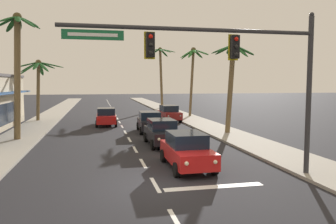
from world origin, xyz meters
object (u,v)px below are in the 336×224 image
sedan_third_in_queue (162,132)px  palm_left_second (18,58)px  palm_left_third (38,75)px  sedan_fifth_in_queue (150,122)px  palm_right_second (232,69)px  sedan_oncoming_far (106,117)px  sedan_parked_nearest_kerb (169,113)px  traffic_signal_mast (238,61)px  sedan_lead_at_stop_bar (187,150)px  palm_right_farthest (161,66)px  palm_right_third (193,65)px

sedan_third_in_queue → palm_left_second: (-9.39, 3.55, 4.93)m
palm_left_third → sedan_fifth_in_queue: bearing=-43.5°
sedan_fifth_in_queue → palm_right_second: (6.11, -2.57, 4.31)m
sedan_oncoming_far → sedan_parked_nearest_kerb: 7.02m
traffic_signal_mast → palm_left_third: (-11.57, 24.09, -0.03)m
sedan_lead_at_stop_bar → palm_left_second: bearing=134.7°
sedan_parked_nearest_kerb → palm_left_second: bearing=-142.7°
sedan_oncoming_far → palm_right_farthest: size_ratio=0.47×
palm_right_second → traffic_signal_mast: bearing=-111.9°
traffic_signal_mast → palm_left_second: (-10.87, 11.98, 0.87)m
palm_right_second → sedan_parked_nearest_kerb: bearing=106.4°
palm_right_farthest → sedan_third_in_queue: bearing=-100.6°
palm_left_third → palm_right_third: size_ratio=0.79×
sedan_oncoming_far → traffic_signal_mast: bearing=-76.2°
sedan_lead_at_stop_bar → palm_right_third: size_ratio=0.54×
sedan_parked_nearest_kerb → palm_left_second: size_ratio=0.51×
palm_left_second → palm_left_third: palm_left_second is taller
traffic_signal_mast → palm_right_second: size_ratio=1.43×
sedan_lead_at_stop_bar → palm_right_farthest: palm_right_farthest is taller
sedan_third_in_queue → traffic_signal_mast: bearing=-80.0°
sedan_third_in_queue → palm_left_third: bearing=122.8°
palm_left_third → palm_right_second: (16.32, -12.25, 0.29)m
sedan_fifth_in_queue → sedan_lead_at_stop_bar: bearing=-90.4°
sedan_parked_nearest_kerb → palm_right_second: palm_right_second is taller
traffic_signal_mast → sedan_lead_at_stop_bar: bearing=120.3°
palm_right_second → palm_right_farthest: bearing=91.2°
sedan_third_in_queue → palm_right_third: bearing=67.4°
sedan_parked_nearest_kerb → traffic_signal_mast: bearing=-94.9°
palm_right_third → sedan_oncoming_far: bearing=-150.2°
sedan_fifth_in_queue → sedan_parked_nearest_kerb: 7.95m
sedan_fifth_in_queue → palm_right_farthest: size_ratio=0.47×
sedan_parked_nearest_kerb → palm_right_second: 11.12m
traffic_signal_mast → sedan_lead_at_stop_bar: size_ratio=2.33×
sedan_oncoming_far → sedan_third_in_queue: bearing=-73.3°
sedan_lead_at_stop_bar → sedan_oncoming_far: (-3.35, 16.95, 0.00)m
sedan_third_in_queue → palm_left_second: 11.18m
sedan_fifth_in_queue → sedan_third_in_queue: bearing=-91.2°
sedan_lead_at_stop_bar → palm_right_third: palm_right_third is taller
sedan_oncoming_far → palm_left_third: size_ratio=0.69×
sedan_lead_at_stop_bar → sedan_fifth_in_queue: (0.08, 11.96, 0.00)m
traffic_signal_mast → palm_left_third: 26.73m
sedan_fifth_in_queue → palm_right_third: 13.96m
sedan_lead_at_stop_bar → sedan_parked_nearest_kerb: same height
palm_right_farthest → sedan_fifth_in_queue: bearing=-102.9°
sedan_lead_at_stop_bar → sedan_parked_nearest_kerb: bearing=80.3°
palm_left_second → sedan_parked_nearest_kerb: bearing=37.3°
sedan_third_in_queue → palm_right_third: palm_right_third is taller
sedan_parked_nearest_kerb → palm_right_second: size_ratio=0.62×
sedan_lead_at_stop_bar → palm_right_farthest: 37.25m
traffic_signal_mast → palm_left_second: palm_left_second is taller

